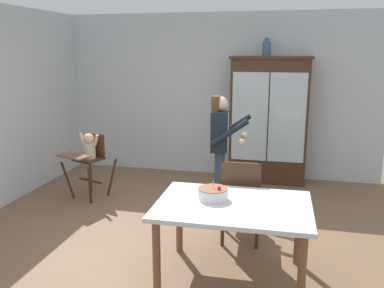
{
  "coord_description": "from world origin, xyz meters",
  "views": [
    {
      "loc": [
        1.11,
        -4.12,
        2.1
      ],
      "look_at": [
        -0.01,
        0.7,
        0.95
      ],
      "focal_mm": 37.98,
      "sensor_mm": 36.0,
      "label": 1
    }
  ],
  "objects_px": {
    "china_cabinet": "(269,120)",
    "dining_table": "(233,213)",
    "birthday_cake": "(213,194)",
    "ceramic_vase": "(267,48)",
    "adult_person": "(221,139)",
    "high_chair_with_toddler": "(89,154)",
    "dining_chair_far_side": "(241,196)"
  },
  "relations": [
    {
      "from": "china_cabinet",
      "to": "dining_table",
      "type": "height_order",
      "value": "china_cabinet"
    },
    {
      "from": "china_cabinet",
      "to": "birthday_cake",
      "type": "bearing_deg",
      "value": -97.05
    },
    {
      "from": "ceramic_vase",
      "to": "dining_table",
      "type": "height_order",
      "value": "ceramic_vase"
    },
    {
      "from": "ceramic_vase",
      "to": "adult_person",
      "type": "xyz_separation_m",
      "value": [
        -0.47,
        -1.4,
        -1.16
      ]
    },
    {
      "from": "ceramic_vase",
      "to": "high_chair_with_toddler",
      "type": "distance_m",
      "value": 3.11
    },
    {
      "from": "dining_table",
      "to": "china_cabinet",
      "type": "bearing_deg",
      "value": 86.87
    },
    {
      "from": "high_chair_with_toddler",
      "to": "adult_person",
      "type": "height_order",
      "value": "adult_person"
    },
    {
      "from": "ceramic_vase",
      "to": "high_chair_with_toddler",
      "type": "relative_size",
      "value": 0.28
    },
    {
      "from": "high_chair_with_toddler",
      "to": "china_cabinet",
      "type": "bearing_deg",
      "value": 47.76
    },
    {
      "from": "ceramic_vase",
      "to": "adult_person",
      "type": "bearing_deg",
      "value": -108.62
    },
    {
      "from": "high_chair_with_toddler",
      "to": "adult_person",
      "type": "distance_m",
      "value": 1.93
    },
    {
      "from": "high_chair_with_toddler",
      "to": "birthday_cake",
      "type": "bearing_deg",
      "value": -18.73
    },
    {
      "from": "dining_table",
      "to": "birthday_cake",
      "type": "height_order",
      "value": "birthday_cake"
    },
    {
      "from": "dining_table",
      "to": "birthday_cake",
      "type": "relative_size",
      "value": 5.02
    },
    {
      "from": "ceramic_vase",
      "to": "dining_table",
      "type": "distance_m",
      "value": 3.38
    },
    {
      "from": "adult_person",
      "to": "dining_chair_far_side",
      "type": "relative_size",
      "value": 1.59
    },
    {
      "from": "dining_table",
      "to": "dining_chair_far_side",
      "type": "height_order",
      "value": "dining_chair_far_side"
    },
    {
      "from": "birthday_cake",
      "to": "dining_chair_far_side",
      "type": "relative_size",
      "value": 0.29
    },
    {
      "from": "high_chair_with_toddler",
      "to": "dining_chair_far_side",
      "type": "xyz_separation_m",
      "value": [
        2.28,
        -0.98,
        -0.1
      ]
    },
    {
      "from": "china_cabinet",
      "to": "dining_table",
      "type": "xyz_separation_m",
      "value": [
        -0.17,
        -3.04,
        -0.36
      ]
    },
    {
      "from": "adult_person",
      "to": "birthday_cake",
      "type": "bearing_deg",
      "value": -174.57
    },
    {
      "from": "ceramic_vase",
      "to": "dining_table",
      "type": "bearing_deg",
      "value": -91.68
    },
    {
      "from": "ceramic_vase",
      "to": "high_chair_with_toddler",
      "type": "height_order",
      "value": "ceramic_vase"
    },
    {
      "from": "high_chair_with_toddler",
      "to": "adult_person",
      "type": "relative_size",
      "value": 0.62
    },
    {
      "from": "birthday_cake",
      "to": "dining_table",
      "type": "bearing_deg",
      "value": -20.61
    },
    {
      "from": "dining_table",
      "to": "birthday_cake",
      "type": "xyz_separation_m",
      "value": [
        -0.2,
        0.08,
        0.15
      ]
    },
    {
      "from": "adult_person",
      "to": "dining_chair_far_side",
      "type": "distance_m",
      "value": 1.09
    },
    {
      "from": "high_chair_with_toddler",
      "to": "dining_table",
      "type": "bearing_deg",
      "value": -17.46
    },
    {
      "from": "china_cabinet",
      "to": "high_chair_with_toddler",
      "type": "xyz_separation_m",
      "value": [
        -2.45,
        -1.35,
        -0.36
      ]
    },
    {
      "from": "ceramic_vase",
      "to": "dining_chair_far_side",
      "type": "height_order",
      "value": "ceramic_vase"
    },
    {
      "from": "dining_chair_far_side",
      "to": "ceramic_vase",
      "type": "bearing_deg",
      "value": -94.8
    },
    {
      "from": "ceramic_vase",
      "to": "dining_chair_far_side",
      "type": "relative_size",
      "value": 0.28
    }
  ]
}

